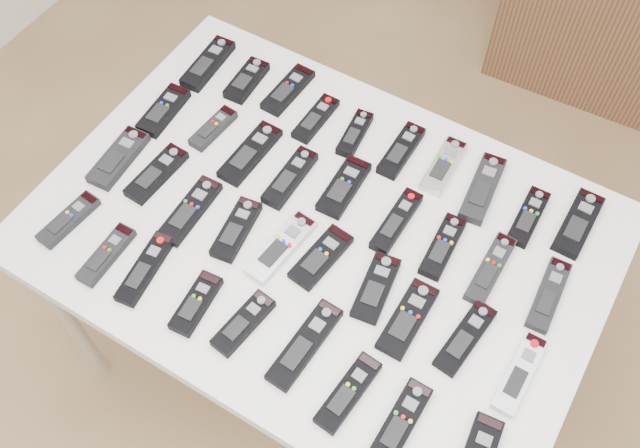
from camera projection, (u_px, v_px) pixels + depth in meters
The scene contains 39 objects.
ground at pixel (334, 417), 2.16m from camera, with size 4.00×4.00×0.00m, color brown.
table at pixel (320, 242), 1.65m from camera, with size 1.25×0.88×0.78m.
remote_0 at pixel (208, 64), 1.86m from camera, with size 0.06×0.19×0.02m, color black.
remote_1 at pixel (247, 80), 1.83m from camera, with size 0.06×0.14×0.02m, color black.
remote_2 at pixel (288, 90), 1.81m from camera, with size 0.06×0.17×0.02m, color black.
remote_3 at pixel (316, 119), 1.76m from camera, with size 0.05×0.15×0.02m, color black.
remote_4 at pixel (355, 134), 1.73m from camera, with size 0.04×0.14×0.02m, color black.
remote_5 at pixel (401, 150), 1.70m from camera, with size 0.05×0.17×0.02m, color black.
remote_6 at pixel (443, 166), 1.68m from camera, with size 0.05×0.16×0.02m, color #B7B7BC.
remote_7 at pixel (483, 188), 1.64m from camera, with size 0.06×0.19×0.02m, color black.
remote_8 at pixel (528, 217), 1.60m from camera, with size 0.05×0.16×0.02m, color black.
remote_9 at pixel (578, 223), 1.59m from camera, with size 0.06×0.18×0.02m, color black.
remote_10 at pixel (164, 110), 1.77m from camera, with size 0.06×0.16×0.02m, color black.
remote_11 at pixel (213, 128), 1.74m from camera, with size 0.04×0.14×0.02m, color black.
remote_12 at pixel (250, 153), 1.70m from camera, with size 0.06×0.19×0.02m, color black.
remote_13 at pixel (290, 177), 1.66m from camera, with size 0.05×0.17×0.02m, color black.
remote_14 at pixel (344, 187), 1.65m from camera, with size 0.06×0.17×0.02m, color black.
remote_15 at pixel (396, 221), 1.59m from camera, with size 0.04×0.18×0.02m, color black.
remote_16 at pixel (443, 247), 1.56m from camera, with size 0.05×0.16×0.02m, color black.
remote_17 at pixel (490, 269), 1.53m from camera, with size 0.05×0.18×0.02m, color black.
remote_18 at pixel (549, 295), 1.50m from camera, with size 0.05×0.18×0.02m, color black.
remote_19 at pixel (119, 158), 1.69m from camera, with size 0.06×0.17×0.02m, color black.
remote_20 at pixel (157, 174), 1.67m from camera, with size 0.06×0.17×0.02m, color black.
remote_21 at pixel (190, 210), 1.61m from camera, with size 0.06×0.19×0.02m, color black.
remote_22 at pixel (236, 229), 1.58m from camera, with size 0.05×0.16×0.02m, color black.
remote_23 at pixel (281, 247), 1.56m from camera, with size 0.05×0.19×0.02m, color #B7B7BC.
remote_24 at pixel (321, 257), 1.55m from camera, with size 0.06×0.16×0.02m, color black.
remote_25 at pixel (376, 288), 1.51m from camera, with size 0.06×0.16×0.02m, color black.
remote_26 at pixel (408, 319), 1.47m from camera, with size 0.06×0.18×0.02m, color black.
remote_27 at pixel (465, 338), 1.45m from camera, with size 0.05×0.17×0.02m, color black.
remote_28 at pixel (519, 374), 1.40m from camera, with size 0.05×0.18×0.02m, color silver.
remote_29 at pixel (69, 220), 1.60m from camera, with size 0.04×0.16×0.02m, color black.
remote_30 at pixel (106, 255), 1.55m from camera, with size 0.04×0.16×0.02m, color black.
remote_31 at pixel (145, 268), 1.53m from camera, with size 0.05×0.18×0.02m, color black.
remote_32 at pixel (196, 303), 1.48m from camera, with size 0.05×0.14×0.02m, color black.
remote_33 at pixel (243, 323), 1.46m from camera, with size 0.05×0.15×0.02m, color black.
remote_34 at pixel (305, 344), 1.44m from camera, with size 0.05×0.21×0.02m, color black.
remote_35 at pixel (348, 393), 1.38m from camera, with size 0.05×0.17×0.02m, color black.
remote_36 at pixel (400, 423), 1.35m from camera, with size 0.05×0.18×0.02m, color black.
Camera 1 is at (0.31, -0.59, 2.13)m, focal length 40.00 mm.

